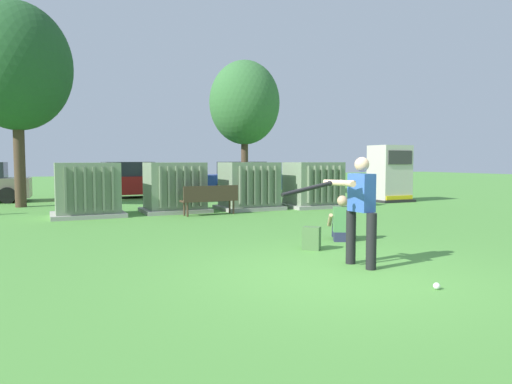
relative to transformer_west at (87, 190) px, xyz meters
name	(u,v)px	position (x,y,z in m)	size (l,w,h in m)	color
ground_plane	(338,273)	(2.79, -9.11, -0.79)	(96.00, 96.00, 0.00)	#51933D
transformer_west	(87,190)	(0.00, 0.00, 0.00)	(2.10, 1.70, 1.62)	#9E9B93
transformer_mid_west	(175,188)	(2.71, 0.13, 0.00)	(2.10, 1.70, 1.62)	#9E9B93
transformer_mid_east	(249,186)	(5.28, -0.07, 0.00)	(2.10, 1.70, 1.62)	#9E9B93
transformer_east	(313,185)	(7.68, -0.35, 0.00)	(2.10, 1.70, 1.62)	#9E9B93
generator_enclosure	(390,174)	(11.77, 0.39, 0.35)	(1.60, 1.40, 2.30)	#262626
park_bench	(210,198)	(3.48, -1.19, -0.25)	(1.82, 0.53, 0.92)	#4C3828
batter	(358,206)	(3.33, -8.87, 0.19)	(1.61, 0.72, 1.74)	black
sports_ball	(437,286)	(3.47, -10.37, -0.74)	(0.09, 0.09, 0.09)	white
seated_spectator	(342,223)	(4.51, -6.70, -0.41)	(0.67, 0.79, 0.96)	#282D4C
backpack	(312,239)	(3.40, -7.34, -0.57)	(0.38, 0.38, 0.44)	#4C723F
tree_left	(16,67)	(-1.96, 4.01, 4.21)	(3.82, 3.82, 7.29)	#4C3828
tree_center_left	(245,103)	(7.77, 6.22, 3.67)	(3.40, 3.40, 6.50)	#4C3828
parked_car_left_of_center	(125,181)	(2.17, 6.81, -0.04)	(4.30, 2.11, 1.62)	maroon
parked_car_right_of_center	(240,179)	(7.92, 7.25, -0.04)	(4.28, 2.07, 1.62)	navy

